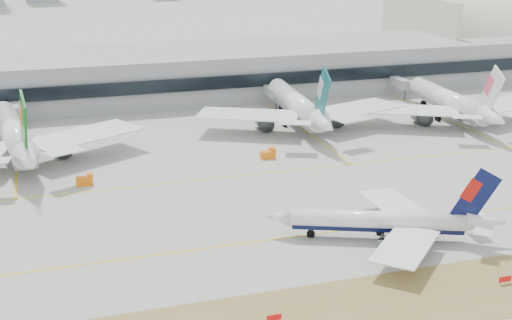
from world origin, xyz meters
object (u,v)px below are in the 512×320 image
object	(u,v)px
widebody_eva	(15,136)
terminal	(150,75)
hangar	(509,61)
widebody_china_air	(452,103)
widebody_cathay	(299,107)
taxiing_airliner	(386,222)

from	to	relation	value
widebody_eva	terminal	world-z (taller)	widebody_eva
hangar	widebody_china_air	bearing A→B (deg)	-134.87
widebody_cathay	hangar	xyz separation A→B (m)	(121.19, 69.54, -5.58)
taxiing_airliner	widebody_cathay	bearing A→B (deg)	-76.49
widebody_china_air	terminal	size ratio (longest dim) A/B	0.20
widebody_eva	hangar	distance (m)	211.51
taxiing_airliner	widebody_cathay	xyz separation A→B (m)	(12.49, 76.62, 2.27)
terminal	hangar	bearing A→B (deg)	7.43
widebody_cathay	terminal	distance (m)	59.63
widebody_eva	widebody_china_air	world-z (taller)	widebody_eva
widebody_cathay	widebody_eva	bearing A→B (deg)	100.81
widebody_china_air	hangar	distance (m)	109.26
taxiing_airliner	widebody_china_air	bearing A→B (deg)	-106.70
taxiing_airliner	hangar	xyz separation A→B (m)	(133.68, 146.16, -3.31)
hangar	taxiing_airliner	bearing A→B (deg)	-132.45
taxiing_airliner	hangar	distance (m)	198.10
terminal	hangar	size ratio (longest dim) A/B	3.08
widebody_china_air	hangar	world-z (taller)	hangar
widebody_china_air	terminal	xyz separation A→B (m)	(-77.57, 57.17, 2.09)
widebody_cathay	terminal	world-z (taller)	widebody_cathay
taxiing_airliner	widebody_china_air	distance (m)	89.19
terminal	hangar	xyz separation A→B (m)	(154.56, 20.16, -7.37)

